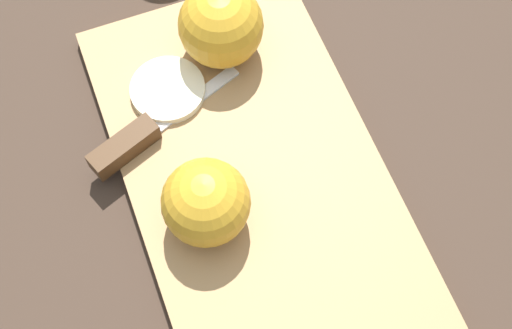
{
  "coord_description": "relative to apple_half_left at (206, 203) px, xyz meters",
  "views": [
    {
      "loc": [
        -0.22,
        0.12,
        0.56
      ],
      "look_at": [
        0.0,
        0.0,
        0.03
      ],
      "focal_mm": 50.0,
      "sensor_mm": 36.0,
      "label": 1
    }
  ],
  "objects": [
    {
      "name": "cutting_board",
      "position": [
        0.02,
        -0.05,
        -0.04
      ],
      "size": [
        0.42,
        0.27,
        0.01
      ],
      "color": "#A37A4C",
      "rests_on": "ground_plane"
    },
    {
      "name": "ground_plane",
      "position": [
        0.02,
        -0.05,
        -0.05
      ],
      "size": [
        4.0,
        4.0,
        0.0
      ],
      "primitive_type": "plane",
      "color": "#38281E"
    },
    {
      "name": "apple_half_right",
      "position": [
        0.14,
        -0.09,
        0.0
      ],
      "size": [
        0.08,
        0.08,
        0.08
      ],
      "rotation": [
        0.0,
        0.0,
        5.7
      ],
      "color": "gold",
      "rests_on": "cutting_board"
    },
    {
      "name": "apple_half_left",
      "position": [
        0.0,
        0.0,
        0.0
      ],
      "size": [
        0.07,
        0.07,
        0.07
      ],
      "rotation": [
        0.0,
        0.0,
        2.78
      ],
      "color": "gold",
      "rests_on": "cutting_board"
    },
    {
      "name": "apple_slice",
      "position": [
        0.13,
        -0.02,
        -0.03
      ],
      "size": [
        0.07,
        0.07,
        0.01
      ],
      "color": "beige",
      "rests_on": "cutting_board"
    },
    {
      "name": "knife",
      "position": [
        0.09,
        0.02,
        -0.03
      ],
      "size": [
        0.05,
        0.16,
        0.02
      ],
      "rotation": [
        0.0,
        0.0,
        -1.36
      ],
      "color": "silver",
      "rests_on": "cutting_board"
    }
  ]
}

